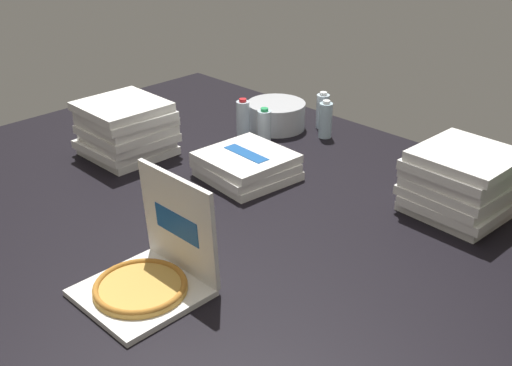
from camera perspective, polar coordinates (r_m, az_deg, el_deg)
ground_plane at (r=2.52m, az=-2.40°, el=-3.43°), size 3.20×2.40×0.02m
open_pizza_box at (r=2.10m, az=-9.43°, el=-7.87°), size 0.36×0.37×0.38m
pizza_stack_center_far at (r=2.62m, az=17.96°, el=0.05°), size 0.39×0.39×0.27m
pizza_stack_right_near at (r=3.08m, az=-11.59°, el=4.78°), size 0.39×0.39×0.27m
pizza_stack_left_far at (r=2.82m, az=-0.85°, el=1.57°), size 0.40×0.40×0.12m
ice_bucket at (r=3.37m, az=1.82°, el=6.10°), size 0.31×0.31×0.14m
water_bottle_0 at (r=3.26m, az=-1.18°, el=5.86°), size 0.07×0.07×0.20m
water_bottle_1 at (r=3.13m, az=0.75°, el=4.97°), size 0.07×0.07×0.20m
water_bottle_2 at (r=3.26m, az=6.27°, el=5.66°), size 0.07×0.07×0.20m
water_bottle_3 at (r=3.38m, az=6.00°, el=6.46°), size 0.07×0.07×0.20m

